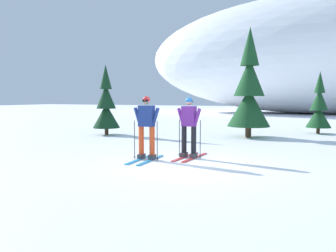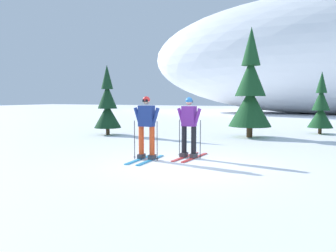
{
  "view_description": "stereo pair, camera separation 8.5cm",
  "coord_description": "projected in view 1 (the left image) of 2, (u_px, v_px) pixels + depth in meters",
  "views": [
    {
      "loc": [
        2.9,
        -8.12,
        1.76
      ],
      "look_at": [
        -0.8,
        0.55,
        0.95
      ],
      "focal_mm": 35.43,
      "sensor_mm": 36.0,
      "label": 1
    },
    {
      "loc": [
        2.97,
        -8.08,
        1.76
      ],
      "look_at": [
        -0.8,
        0.55,
        0.95
      ],
      "focal_mm": 35.43,
      "sensor_mm": 36.0,
      "label": 2
    }
  ],
  "objects": [
    {
      "name": "ground_plane",
      "position": [
        188.0,
        165.0,
        8.72
      ],
      "size": [
        120.0,
        120.0,
        0.0
      ],
      "primitive_type": "plane",
      "color": "white"
    },
    {
      "name": "skier_purple_jacket",
      "position": [
        189.0,
        127.0,
        9.59
      ],
      "size": [
        0.77,
        1.7,
        1.77
      ],
      "color": "red",
      "rests_on": "ground"
    },
    {
      "name": "snow_ridge_background",
      "position": [
        319.0,
        55.0,
        35.4
      ],
      "size": [
        38.03,
        17.28,
        12.65
      ],
      "primitive_type": "ellipsoid",
      "color": "white",
      "rests_on": "ground"
    },
    {
      "name": "pine_tree_far_left",
      "position": [
        106.0,
        106.0,
        15.59
      ],
      "size": [
        1.27,
        1.27,
        3.3
      ],
      "color": "#47301E",
      "rests_on": "ground"
    },
    {
      "name": "skier_navy_jacket",
      "position": [
        146.0,
        126.0,
        9.33
      ],
      "size": [
        0.8,
        1.61,
        1.8
      ],
      "color": "#2893CC",
      "rests_on": "ground"
    },
    {
      "name": "pine_tree_center",
      "position": [
        319.0,
        108.0,
        16.05
      ],
      "size": [
        1.17,
        1.17,
        3.02
      ],
      "color": "#47301E",
      "rests_on": "ground"
    },
    {
      "name": "pine_tree_center_left",
      "position": [
        249.0,
        92.0,
        14.59
      ],
      "size": [
        1.87,
        1.87,
        4.83
      ],
      "color": "#47301E",
      "rests_on": "ground"
    }
  ]
}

